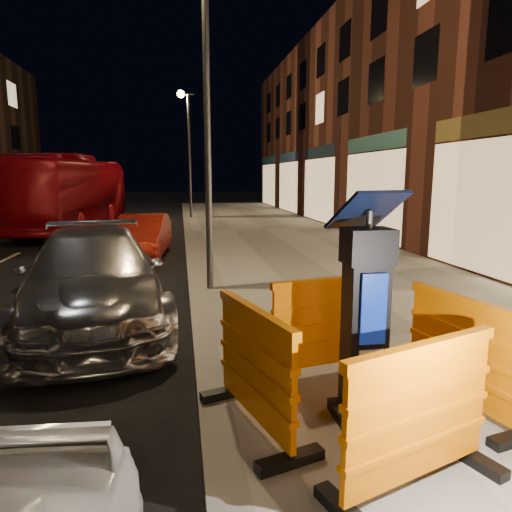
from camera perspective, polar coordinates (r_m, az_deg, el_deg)
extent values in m
plane|color=black|center=(5.88, -6.27, -12.55)|extent=(120.00, 120.00, 0.00)
cube|color=gray|center=(6.69, 20.71, -9.62)|extent=(6.00, 60.00, 0.15)
cube|color=slate|center=(5.85, -6.28, -11.88)|extent=(0.30, 60.00, 0.15)
cube|color=black|center=(4.01, 13.47, -7.16)|extent=(0.72, 0.72, 1.87)
cube|color=orange|center=(3.38, 19.71, -18.47)|extent=(1.45, 0.97, 1.04)
cube|color=orange|center=(4.98, 9.02, -8.59)|extent=(1.42, 0.81, 1.04)
cube|color=orange|center=(3.90, -0.15, -13.85)|extent=(0.91, 1.44, 1.04)
cube|color=orange|center=(4.58, 24.49, -11.08)|extent=(0.83, 1.43, 1.04)
imported|color=#A0A0A4|center=(7.57, -19.35, -7.86)|extent=(2.76, 5.17, 1.43)
imported|color=maroon|center=(13.23, -13.90, -0.06)|extent=(1.53, 3.66, 1.18)
imported|color=maroon|center=(21.11, -22.07, 3.18)|extent=(3.36, 11.14, 3.06)
cylinder|color=#3F3F44|center=(8.49, -6.11, 16.05)|extent=(0.12, 0.12, 6.00)
cylinder|color=#3F3F44|center=(23.45, -8.30, 12.13)|extent=(0.12, 0.12, 6.00)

